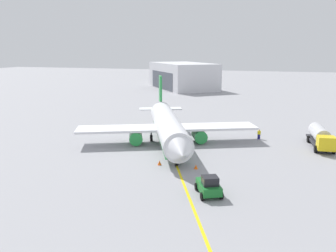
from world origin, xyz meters
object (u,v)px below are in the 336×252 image
pushback_tug (209,186)px  safety_cone_wingtip (196,167)px  airplane (168,127)px  fuel_tanker (321,137)px  safety_cone_nose (160,163)px  refueling_worker (259,134)px

pushback_tug → safety_cone_wingtip: pushback_tug is taller
airplane → fuel_tanker: (-4.89, 23.55, -1.09)m
pushback_tug → safety_cone_nose: bearing=-133.1°
pushback_tug → safety_cone_wingtip: size_ratio=7.25×
pushback_tug → safety_cone_nose: pushback_tug is taller
fuel_tanker → pushback_tug: 26.59m
pushback_tug → safety_cone_wingtip: 8.05m
airplane → safety_cone_wingtip: airplane is taller
airplane → refueling_worker: (-7.10, 14.17, -1.98)m
pushback_tug → safety_cone_wingtip: bearing=-157.8°
safety_cone_wingtip → safety_cone_nose: bearing=-90.6°
airplane → safety_cone_wingtip: size_ratio=56.23×
refueling_worker → safety_cone_wingtip: size_ratio=3.02×
airplane → fuel_tanker: bearing=101.7°
pushback_tug → safety_cone_wingtip: (-7.42, -3.03, -0.73)m
pushback_tug → safety_cone_nose: (-7.48, -7.99, -0.71)m
refueling_worker → airplane: bearing=-63.4°
fuel_tanker → airplane: bearing=-78.3°
fuel_tanker → safety_cone_nose: fuel_tanker is taller
fuel_tanker → refueling_worker: (-2.21, -9.38, -0.89)m
airplane → pushback_tug: 20.75m
airplane → safety_cone_nose: bearing=11.3°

